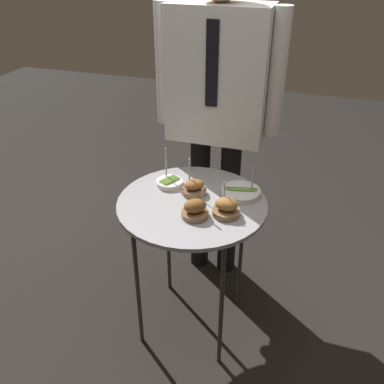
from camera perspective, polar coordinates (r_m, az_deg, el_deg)
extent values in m
plane|color=black|center=(2.35, 0.00, -16.74)|extent=(8.00, 8.00, 0.00)
cylinder|color=#939399|center=(1.87, 0.00, -1.54)|extent=(0.66, 0.66, 0.02)
cylinder|color=#2D2D2D|center=(1.92, 3.94, -14.98)|extent=(0.02, 0.02, 0.72)
cylinder|color=#2D2D2D|center=(2.02, -7.26, -12.41)|extent=(0.02, 0.02, 0.72)
cylinder|color=#2D2D2D|center=(2.21, 6.54, -7.85)|extent=(0.02, 0.02, 0.72)
cylinder|color=#2D2D2D|center=(2.29, -3.20, -5.98)|extent=(0.02, 0.02, 0.72)
cylinder|color=brown|center=(1.92, 0.30, 0.11)|extent=(0.11, 0.11, 0.03)
ellipsoid|color=brown|center=(1.90, 0.30, 0.99)|extent=(0.11, 0.11, 0.04)
cylinder|color=#ADADB2|center=(1.90, -0.35, 2.26)|extent=(0.01, 0.01, 0.16)
cylinder|color=brown|center=(1.77, 0.39, -2.95)|extent=(0.12, 0.12, 0.02)
ellipsoid|color=brown|center=(1.75, 0.40, -1.87)|extent=(0.12, 0.11, 0.06)
cylinder|color=#ADADB2|center=(1.75, 1.38, -1.32)|extent=(0.01, 0.01, 0.13)
cylinder|color=white|center=(1.99, -3.02, 1.24)|extent=(0.12, 0.12, 0.02)
ellipsoid|color=#7AA847|center=(1.97, -2.63, 1.43)|extent=(0.06, 0.10, 0.01)
ellipsoid|color=#7AA847|center=(1.98, -2.83, 1.54)|extent=(0.06, 0.10, 0.01)
ellipsoid|color=#7AA847|center=(1.98, -3.03, 1.64)|extent=(0.06, 0.10, 0.01)
ellipsoid|color=#7AA847|center=(1.99, -3.22, 1.75)|extent=(0.06, 0.10, 0.01)
ellipsoid|color=#7AA847|center=(2.00, -3.42, 1.85)|extent=(0.06, 0.10, 0.01)
cylinder|color=#ADADB2|center=(1.98, -3.48, 3.61)|extent=(0.01, 0.01, 0.17)
cylinder|color=brown|center=(1.78, 4.56, -2.68)|extent=(0.12, 0.12, 0.03)
ellipsoid|color=#93602D|center=(1.76, 4.61, -1.64)|extent=(0.10, 0.08, 0.05)
cylinder|color=#ADADB2|center=(1.78, 4.28, -0.55)|extent=(0.01, 0.01, 0.14)
cylinder|color=silver|center=(1.93, 6.53, -0.03)|extent=(0.18, 0.18, 0.02)
ellipsoid|color=#7AA847|center=(1.91, 6.56, 0.24)|extent=(0.15, 0.04, 0.01)
ellipsoid|color=#7AA847|center=(1.92, 6.56, 0.40)|extent=(0.15, 0.04, 0.01)
ellipsoid|color=#7AA847|center=(1.93, 6.56, 0.56)|extent=(0.15, 0.04, 0.01)
cylinder|color=#ADADB2|center=(1.89, 8.06, 1.32)|extent=(0.01, 0.01, 0.15)
cylinder|color=black|center=(2.44, 1.07, -1.54)|extent=(0.11, 0.11, 0.85)
cylinder|color=black|center=(2.41, 4.89, -2.20)|extent=(0.11, 0.11, 0.85)
cube|color=silver|center=(2.11, 3.53, 15.32)|extent=(0.48, 0.23, 0.64)
cube|color=black|center=(1.98, 2.68, 16.57)|extent=(0.06, 0.01, 0.38)
cylinder|color=silver|center=(2.19, -3.81, 16.57)|extent=(0.08, 0.08, 0.59)
cylinder|color=silver|center=(2.06, 11.34, 15.10)|extent=(0.08, 0.08, 0.59)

